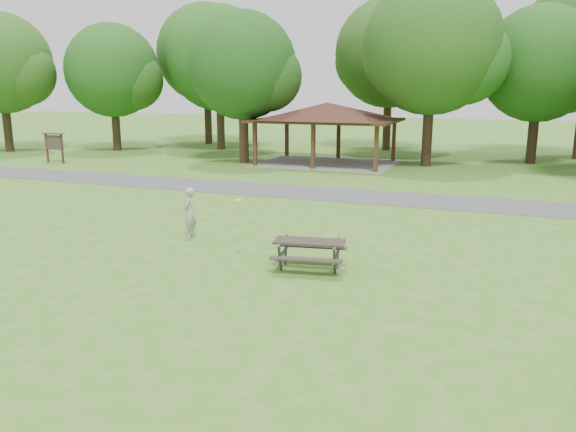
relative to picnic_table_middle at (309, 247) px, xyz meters
The scene contains 15 objects.
ground 4.09m from the picnic_table_middle, 115.34° to the right, with size 160.00×160.00×0.00m, color #3F7120.
asphalt_path 10.50m from the picnic_table_middle, 99.50° to the left, with size 120.00×3.20×0.02m, color #474749.
pavilion 21.28m from the picnic_table_middle, 105.73° to the left, with size 8.60×7.01×3.76m.
notice_board 26.05m from the picnic_table_middle, 146.57° to the left, with size 1.60×0.30×1.88m.
tree_row_a 35.31m from the picnic_table_middle, 148.21° to the left, with size 7.56×7.20×9.97m.
tree_row_b 31.89m from the picnic_table_middle, 136.00° to the left, with size 7.14×6.80×9.28m.
tree_row_c 30.39m from the picnic_table_middle, 121.64° to the left, with size 8.19×7.80×10.67m.
tree_row_d 22.28m from the picnic_table_middle, 119.44° to the left, with size 6.93×6.60×9.27m.
tree_row_e 22.25m from the picnic_table_middle, 89.01° to the left, with size 8.40×8.00×11.02m.
tree_row_f 26.20m from the picnic_table_middle, 75.66° to the left, with size 7.35×7.00×9.55m.
tree_deep_a 34.98m from the picnic_table_middle, 122.84° to the left, with size 8.40×8.00×11.38m.
tree_deep_b 30.26m from the picnic_table_middle, 97.05° to the left, with size 8.40×8.00×11.13m.
picnic_table_middle is the anchor object (origin of this frame).
frisbee_in_flight 2.92m from the picnic_table_middle, 156.99° to the left, with size 0.33×0.33×0.02m.
frisbee_thrower 4.90m from the picnic_table_middle, 159.60° to the left, with size 0.58×0.38×1.60m, color #A1A1A4.
Camera 1 is at (6.21, -9.73, 4.68)m, focal length 35.00 mm.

